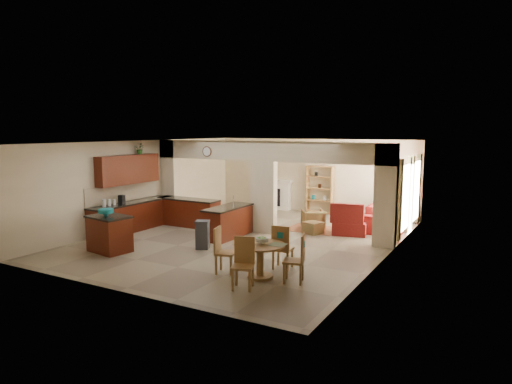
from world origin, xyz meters
The scene contains 39 objects.
floor centered at (0.00, 0.00, 0.00)m, with size 10.00×10.00×0.00m, color #85785C.
ceiling centered at (0.00, 0.00, 2.80)m, with size 10.00×10.00×0.00m, color white.
wall_back centered at (0.00, 5.00, 1.40)m, with size 8.00×8.00×0.00m, color beige.
wall_front centered at (0.00, -5.00, 1.40)m, with size 8.00×8.00×0.00m, color beige.
wall_left centered at (-4.00, 0.00, 1.40)m, with size 10.00×10.00×0.00m, color beige.
wall_right centered at (4.00, 0.00, 1.40)m, with size 10.00×10.00×0.00m, color beige.
partition_left_pier centered at (-3.70, 1.00, 1.40)m, with size 0.60×0.25×2.80m, color beige.
partition_center_pier centered at (0.00, 1.00, 1.10)m, with size 0.80×0.25×2.20m, color beige.
partition_right_pier centered at (3.70, 1.00, 1.40)m, with size 0.60×0.25×2.80m, color beige.
partition_header centered at (0.00, 1.00, 2.50)m, with size 8.00×0.25×0.60m, color beige.
kitchen_counter centered at (-3.26, -0.25, 0.46)m, with size 2.52×3.29×1.48m.
upper_cabinets centered at (-3.82, -0.80, 1.92)m, with size 0.35×2.40×0.90m, color #3B1106.
peninsula centered at (-0.60, -0.11, 0.46)m, with size 0.70×1.85×0.91m.
wall_clock centered at (-2.00, 0.85, 2.45)m, with size 0.34×0.34×0.03m, color #53311B.
rug centered at (1.20, 2.10, 0.01)m, with size 1.60×1.30×0.01m, color brown.
fireplace centered at (-1.60, 4.83, 0.61)m, with size 1.60×0.35×1.20m.
shelving_unit centered at (0.35, 4.82, 0.90)m, with size 1.00×0.32×1.80m, color #9F6F36.
window_a centered at (3.97, 2.30, 1.20)m, with size 0.02×0.90×1.90m, color white.
window_b centered at (3.97, 4.00, 1.20)m, with size 0.02×0.90×1.90m, color white.
glazed_door centered at (3.97, 3.15, 1.05)m, with size 0.02×0.70×2.10m, color white.
drape_a_left centered at (3.93, 1.70, 1.20)m, with size 0.10×0.28×2.30m, color #41231A.
drape_a_right centered at (3.93, 2.90, 1.20)m, with size 0.10×0.28×2.30m, color #41231A.
drape_b_left centered at (3.93, 3.40, 1.20)m, with size 0.10×0.28×2.30m, color #41231A.
drape_b_right centered at (3.93, 4.60, 1.20)m, with size 0.10×0.28×2.30m, color #41231A.
ceiling_fan centered at (1.50, 3.00, 2.56)m, with size 1.00×1.00×0.10m, color white.
kitchen_island centered at (-2.41, -2.97, 0.47)m, with size 1.20×0.94×0.94m.
teal_bowl centered at (-2.46, -3.02, 1.03)m, with size 0.39×0.39×0.18m, color teal.
trash_can centered at (-0.46, -1.58, 0.35)m, with size 0.33×0.28×0.71m, color #2E2E30.
dining_table centered at (2.02, -2.93, 0.49)m, with size 1.08×1.08×0.74m.
fruit_bowl centered at (2.04, -2.88, 0.81)m, with size 0.28×0.28×0.15m, color #5FBD28.
sofa centered at (3.30, 3.55, 0.41)m, with size 1.11×2.83×0.83m, color maroon.
chaise centered at (2.43, 2.00, 0.20)m, with size 0.98×0.80×0.39m, color maroon.
armchair centered at (1.19, 2.10, 0.31)m, with size 0.67×0.68×0.62m, color maroon.
ottoman centered at (1.42, 1.53, 0.18)m, with size 0.49×0.49×0.36m, color maroon.
plant centered at (-3.82, -0.26, 2.55)m, with size 0.32×0.27×0.35m, color #1A4B14.
chair_north centered at (2.17, -2.17, 0.55)m, with size 0.47×0.47×1.02m.
chair_east centered at (2.85, -2.82, 0.55)m, with size 0.52×0.52×1.02m.
chair_south centered at (2.02, -3.62, 0.55)m, with size 0.54×0.54×1.02m.
chair_west centered at (1.12, -3.03, 0.55)m, with size 0.51×0.51×1.02m.
Camera 1 is at (6.55, -11.22, 3.16)m, focal length 32.00 mm.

